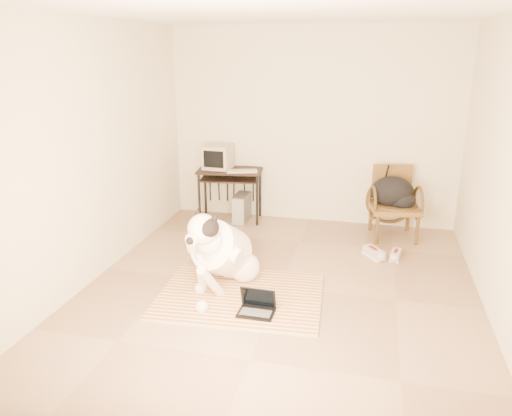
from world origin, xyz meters
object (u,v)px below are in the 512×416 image
(pc_tower, at_px, (242,208))
(dog, at_px, (222,252))
(rattan_chair, at_px, (394,202))
(laptop, at_px, (257,307))
(computer_desk, at_px, (230,177))
(backpack, at_px, (394,193))
(crt_monitor, at_px, (218,157))

(pc_tower, bearing_deg, dog, -80.70)
(rattan_chair, bearing_deg, dog, -132.41)
(laptop, height_order, pc_tower, pc_tower)
(laptop, relative_size, computer_desk, 0.36)
(computer_desk, distance_m, backpack, 2.27)
(laptop, bearing_deg, computer_desk, 111.43)
(pc_tower, relative_size, rattan_chair, 0.46)
(rattan_chair, bearing_deg, pc_tower, 177.24)
(crt_monitor, distance_m, rattan_chair, 2.50)
(computer_desk, distance_m, rattan_chair, 2.28)
(dog, bearing_deg, backpack, 46.64)
(dog, xyz_separation_m, crt_monitor, (-0.69, 2.10, 0.54))
(dog, xyz_separation_m, rattan_chair, (1.76, 1.93, 0.08))
(computer_desk, relative_size, rattan_chair, 1.04)
(crt_monitor, height_order, backpack, crt_monitor)
(laptop, bearing_deg, pc_tower, 108.07)
(dog, relative_size, backpack, 2.36)
(dog, xyz_separation_m, laptop, (0.49, -0.49, -0.30))
(laptop, xyz_separation_m, computer_desk, (-1.00, 2.55, 0.57))
(rattan_chair, height_order, backpack, rattan_chair)
(crt_monitor, bearing_deg, rattan_chair, -3.84)
(laptop, relative_size, crt_monitor, 0.87)
(dog, distance_m, laptop, 0.76)
(crt_monitor, relative_size, rattan_chair, 0.43)
(dog, bearing_deg, crt_monitor, 108.24)
(laptop, height_order, rattan_chair, rattan_chair)
(laptop, bearing_deg, backpack, 61.79)
(dog, relative_size, crt_monitor, 3.39)
(pc_tower, bearing_deg, computer_desk, 173.14)
(computer_desk, bearing_deg, crt_monitor, 166.88)
(computer_desk, height_order, crt_monitor, crt_monitor)
(computer_desk, height_order, rattan_chair, rattan_chair)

